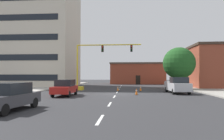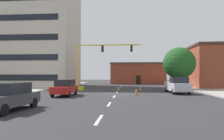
{
  "view_description": "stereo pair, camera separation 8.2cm",
  "coord_description": "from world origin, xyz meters",
  "px_view_note": "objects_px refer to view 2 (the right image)",
  "views": [
    {
      "loc": [
        1.36,
        -24.16,
        2.19
      ],
      "look_at": [
        -0.88,
        5.44,
        2.98
      ],
      "focal_mm": 32.92,
      "sensor_mm": 36.0,
      "label": 1
    },
    {
      "loc": [
        1.44,
        -24.15,
        2.19
      ],
      "look_at": [
        -0.88,
        5.44,
        2.98
      ],
      "focal_mm": 32.92,
      "sensor_mm": 36.0,
      "label": 2
    }
  ],
  "objects_px": {
    "tree_right_mid": "(179,63)",
    "pickup_truck_silver": "(177,85)",
    "sedan_dark_gray_mid_left": "(8,96)",
    "traffic_cone_roadside_c": "(136,92)",
    "traffic_signal_gantry": "(87,75)",
    "traffic_cone_roadside_b": "(118,89)",
    "traffic_cone_roadside_a": "(141,88)",
    "sedan_red_near_left": "(65,88)"
  },
  "relations": [
    {
      "from": "pickup_truck_silver",
      "to": "traffic_cone_roadside_a",
      "type": "distance_m",
      "value": 5.28
    },
    {
      "from": "tree_right_mid",
      "to": "sedan_red_near_left",
      "type": "bearing_deg",
      "value": -144.08
    },
    {
      "from": "traffic_cone_roadside_c",
      "to": "traffic_signal_gantry",
      "type": "bearing_deg",
      "value": 135.22
    },
    {
      "from": "sedan_red_near_left",
      "to": "traffic_cone_roadside_a",
      "type": "relative_size",
      "value": 5.95
    },
    {
      "from": "sedan_red_near_left",
      "to": "traffic_cone_roadside_c",
      "type": "bearing_deg",
      "value": 11.73
    },
    {
      "from": "traffic_cone_roadside_a",
      "to": "traffic_cone_roadside_b",
      "type": "xyz_separation_m",
      "value": [
        -3.19,
        0.39,
        -0.05
      ]
    },
    {
      "from": "sedan_dark_gray_mid_left",
      "to": "traffic_signal_gantry",
      "type": "bearing_deg",
      "value": 86.28
    },
    {
      "from": "traffic_signal_gantry",
      "to": "traffic_cone_roadside_a",
      "type": "distance_m",
      "value": 8.31
    },
    {
      "from": "traffic_cone_roadside_b",
      "to": "traffic_cone_roadside_c",
      "type": "relative_size",
      "value": 0.88
    },
    {
      "from": "pickup_truck_silver",
      "to": "traffic_cone_roadside_b",
      "type": "height_order",
      "value": "pickup_truck_silver"
    },
    {
      "from": "pickup_truck_silver",
      "to": "traffic_cone_roadside_b",
      "type": "distance_m",
      "value": 8.25
    },
    {
      "from": "tree_right_mid",
      "to": "traffic_cone_roadside_b",
      "type": "distance_m",
      "value": 10.47
    },
    {
      "from": "sedan_red_near_left",
      "to": "sedan_dark_gray_mid_left",
      "type": "relative_size",
      "value": 0.98
    },
    {
      "from": "pickup_truck_silver",
      "to": "traffic_cone_roadside_c",
      "type": "bearing_deg",
      "value": -153.08
    },
    {
      "from": "traffic_cone_roadside_b",
      "to": "traffic_signal_gantry",
      "type": "bearing_deg",
      "value": 167.29
    },
    {
      "from": "sedan_red_near_left",
      "to": "traffic_cone_roadside_a",
      "type": "xyz_separation_m",
      "value": [
        8.54,
        7.21,
        -0.51
      ]
    },
    {
      "from": "traffic_signal_gantry",
      "to": "pickup_truck_silver",
      "type": "distance_m",
      "value": 13.1
    },
    {
      "from": "traffic_signal_gantry",
      "to": "pickup_truck_silver",
      "type": "relative_size",
      "value": 1.92
    },
    {
      "from": "traffic_signal_gantry",
      "to": "traffic_cone_roadside_c",
      "type": "xyz_separation_m",
      "value": [
        7.13,
        -7.07,
        -1.96
      ]
    },
    {
      "from": "tree_right_mid",
      "to": "pickup_truck_silver",
      "type": "distance_m",
      "value": 7.35
    },
    {
      "from": "traffic_signal_gantry",
      "to": "traffic_cone_roadside_b",
      "type": "distance_m",
      "value": 5.27
    },
    {
      "from": "tree_right_mid",
      "to": "sedan_red_near_left",
      "type": "xyz_separation_m",
      "value": [
        -14.65,
        -10.61,
        -3.19
      ]
    },
    {
      "from": "tree_right_mid",
      "to": "sedan_dark_gray_mid_left",
      "type": "height_order",
      "value": "tree_right_mid"
    },
    {
      "from": "traffic_signal_gantry",
      "to": "sedan_red_near_left",
      "type": "height_order",
      "value": "traffic_signal_gantry"
    },
    {
      "from": "traffic_cone_roadside_a",
      "to": "sedan_dark_gray_mid_left",
      "type": "bearing_deg",
      "value": -118.66
    },
    {
      "from": "sedan_red_near_left",
      "to": "traffic_cone_roadside_c",
      "type": "xyz_separation_m",
      "value": [
        7.72,
        1.6,
        -0.52
      ]
    },
    {
      "from": "traffic_cone_roadside_b",
      "to": "traffic_cone_roadside_c",
      "type": "bearing_deg",
      "value": -68.4
    },
    {
      "from": "traffic_signal_gantry",
      "to": "tree_right_mid",
      "type": "height_order",
      "value": "traffic_signal_gantry"
    },
    {
      "from": "traffic_signal_gantry",
      "to": "tree_right_mid",
      "type": "distance_m",
      "value": 14.29
    },
    {
      "from": "tree_right_mid",
      "to": "traffic_cone_roadside_c",
      "type": "xyz_separation_m",
      "value": [
        -6.93,
        -9.01,
        -3.71
      ]
    },
    {
      "from": "tree_right_mid",
      "to": "traffic_cone_roadside_c",
      "type": "relative_size",
      "value": 8.8
    },
    {
      "from": "pickup_truck_silver",
      "to": "sedan_red_near_left",
      "type": "height_order",
      "value": "pickup_truck_silver"
    },
    {
      "from": "sedan_dark_gray_mid_left",
      "to": "traffic_cone_roadside_a",
      "type": "distance_m",
      "value": 19.03
    },
    {
      "from": "sedan_red_near_left",
      "to": "traffic_cone_roadside_a",
      "type": "bearing_deg",
      "value": 40.19
    },
    {
      "from": "pickup_truck_silver",
      "to": "sedan_dark_gray_mid_left",
      "type": "distance_m",
      "value": 19.16
    },
    {
      "from": "traffic_cone_roadside_a",
      "to": "traffic_cone_roadside_c",
      "type": "distance_m",
      "value": 5.67
    },
    {
      "from": "traffic_signal_gantry",
      "to": "sedan_dark_gray_mid_left",
      "type": "height_order",
      "value": "traffic_signal_gantry"
    },
    {
      "from": "pickup_truck_silver",
      "to": "traffic_signal_gantry",
      "type": "bearing_deg",
      "value": 159.91
    },
    {
      "from": "traffic_signal_gantry",
      "to": "traffic_cone_roadside_b",
      "type": "bearing_deg",
      "value": -12.71
    },
    {
      "from": "tree_right_mid",
      "to": "traffic_cone_roadside_a",
      "type": "relative_size",
      "value": 8.56
    },
    {
      "from": "traffic_signal_gantry",
      "to": "traffic_cone_roadside_a",
      "type": "height_order",
      "value": "traffic_signal_gantry"
    },
    {
      "from": "traffic_cone_roadside_a",
      "to": "traffic_cone_roadside_b",
      "type": "distance_m",
      "value": 3.22
    }
  ]
}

